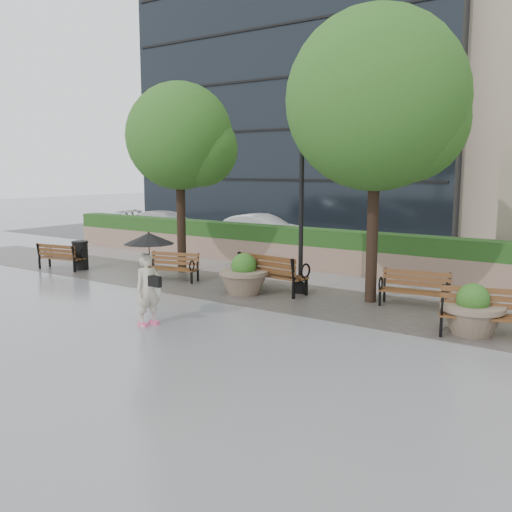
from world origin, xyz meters
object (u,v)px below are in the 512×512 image
Objects in this scene: car_left at (168,226)px; lamppost at (301,227)px; car_right at (262,230)px; planter_left at (244,278)px; planter_right at (472,315)px; bench_0 at (61,262)px; pedestrian at (149,270)px; bench_1 at (172,273)px; bench_4 at (487,324)px; bench_3 at (414,297)px; trash_bin at (80,256)px; bench_2 at (273,281)px.

lamppost is at bearing -129.06° from car_left.
car_left reaches higher than car_right.
planter_right is at bearing -3.59° from planter_left.
car_right is at bearing 130.92° from lamppost.
planter_left is at bearing 174.60° from bench_0.
planter_right is at bearing -124.96° from car_left.
lamppost is 2.06× the size of pedestrian.
planter_left is 2.04m from lamppost.
bench_1 is at bearing 176.54° from planter_right.
bench_0 is at bearing 163.93° from bench_4.
lamppost reaches higher than bench_4.
planter_left is 1.05× the size of planter_right.
pedestrian is at bearing -139.56° from bench_3.
bench_3 is at bearing -8.31° from bench_1.
bench_4 is 2.12× the size of trash_bin.
lamppost is (-3.05, -0.21, 1.54)m from bench_3.
bench_0 is 13.10m from planter_right.
planter_left is 0.32× the size of car_right.
car_left is 4.72m from car_right.
bench_1 is at bearing 176.83° from planter_left.
planter_left is (-6.30, 0.45, 0.14)m from bench_4.
bench_1 is 0.41× the size of lamppost.
car_right is at bearing 126.58° from bench_4.
trash_bin is (-12.61, 0.23, 0.04)m from planter_right.
bench_3 is at bearing 178.65° from bench_0.
bench_4 reaches higher than bench_3.
bench_3 is at bearing 6.71° from trash_bin.
planter_right reaches higher than bench_3.
planter_right is at bearing -1.04° from trash_bin.
car_right is 12.74m from pedestrian.
bench_1 is 4.32m from lamppost.
trash_bin is 0.22× the size of lamppost.
planter_left is 0.28× the size of car_left.
trash_bin is at bearing 177.68° from bench_3.
bench_3 is 6.34m from pedestrian.
pedestrian is at bearing -161.33° from car_right.
car_left reaches higher than bench_2.
lamppost reaches higher than pedestrian.
planter_left reaches higher than bench_0.
planter_left is at bearing 1.27° from trash_bin.
bench_2 is at bearing -132.05° from car_left.
car_left is at bearing 138.32° from bench_4.
bench_4 is 6.95m from pedestrian.
lamppost is 4.70m from pedestrian.
bench_4 is at bearing -46.86° from bench_3.
bench_1 is 4.89m from pedestrian.
planter_right is (13.10, 0.16, 0.16)m from bench_0.
bench_1 is 9.08m from bench_4.
bench_0 is 7.72m from bench_2.
trash_bin is (-3.85, -0.30, 0.20)m from bench_1.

